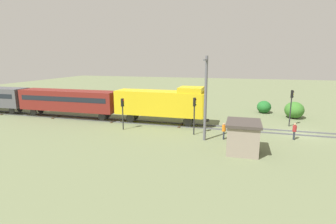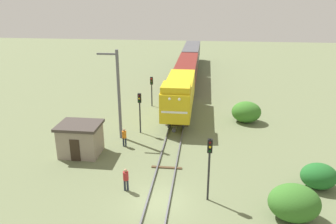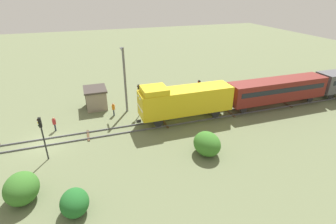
{
  "view_description": "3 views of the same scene",
  "coord_description": "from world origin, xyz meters",
  "px_view_note": "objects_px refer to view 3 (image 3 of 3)",
  "views": [
    {
      "loc": [
        -30.37,
        6.4,
        8.09
      ],
      "look_at": [
        0.99,
        15.23,
        1.39
      ],
      "focal_mm": 28.0,
      "sensor_mm": 36.0,
      "label": 1
    },
    {
      "loc": [
        2.74,
        -18.07,
        12.83
      ],
      "look_at": [
        -0.74,
        11.73,
        2.04
      ],
      "focal_mm": 35.0,
      "sensor_mm": 36.0,
      "label": 2
    },
    {
      "loc": [
        26.33,
        4.79,
        14.82
      ],
      "look_at": [
        0.84,
        13.44,
        1.92
      ],
      "focal_mm": 28.0,
      "sensor_mm": 36.0,
      "label": 3
    }
  ],
  "objects_px": {
    "locomotive": "(184,100)",
    "traffic_signal_far": "(199,88)",
    "traffic_signal_mid": "(139,94)",
    "worker_near_track": "(54,123)",
    "passenger_car_leading": "(277,89)",
    "catenary_mast": "(125,79)",
    "relay_hut": "(96,98)",
    "traffic_signal_near": "(42,131)",
    "worker_by_signal": "(113,108)"
  },
  "relations": [
    {
      "from": "passenger_car_leading",
      "to": "worker_near_track",
      "type": "relative_size",
      "value": 8.24
    },
    {
      "from": "passenger_car_leading",
      "to": "worker_near_track",
      "type": "bearing_deg",
      "value": -94.88
    },
    {
      "from": "worker_near_track",
      "to": "catenary_mast",
      "type": "distance_m",
      "value": 9.73
    },
    {
      "from": "passenger_car_leading",
      "to": "traffic_signal_far",
      "type": "relative_size",
      "value": 3.86
    },
    {
      "from": "traffic_signal_mid",
      "to": "worker_near_track",
      "type": "bearing_deg",
      "value": -84.33
    },
    {
      "from": "locomotive",
      "to": "relay_hut",
      "type": "bearing_deg",
      "value": -127.62
    },
    {
      "from": "catenary_mast",
      "to": "relay_hut",
      "type": "height_order",
      "value": "catenary_mast"
    },
    {
      "from": "traffic_signal_near",
      "to": "locomotive",
      "type": "bearing_deg",
      "value": 101.9
    },
    {
      "from": "passenger_car_leading",
      "to": "catenary_mast",
      "type": "height_order",
      "value": "catenary_mast"
    },
    {
      "from": "worker_near_track",
      "to": "catenary_mast",
      "type": "bearing_deg",
      "value": -165.94
    },
    {
      "from": "traffic_signal_near",
      "to": "relay_hut",
      "type": "height_order",
      "value": "traffic_signal_near"
    },
    {
      "from": "traffic_signal_mid",
      "to": "traffic_signal_far",
      "type": "xyz_separation_m",
      "value": [
        -0.2,
        8.22,
        -0.26
      ]
    },
    {
      "from": "traffic_signal_far",
      "to": "catenary_mast",
      "type": "bearing_deg",
      "value": -98.66
    },
    {
      "from": "worker_by_signal",
      "to": "locomotive",
      "type": "bearing_deg",
      "value": -85.16
    },
    {
      "from": "traffic_signal_mid",
      "to": "worker_near_track",
      "type": "xyz_separation_m",
      "value": [
        1.0,
        -10.07,
        -1.81
      ]
    },
    {
      "from": "traffic_signal_near",
      "to": "passenger_car_leading",
      "type": "bearing_deg",
      "value": 96.4
    },
    {
      "from": "traffic_signal_far",
      "to": "worker_near_track",
      "type": "xyz_separation_m",
      "value": [
        1.2,
        -18.29,
        -1.54
      ]
    },
    {
      "from": "passenger_car_leading",
      "to": "traffic_signal_far",
      "type": "bearing_deg",
      "value": -110.17
    },
    {
      "from": "traffic_signal_far",
      "to": "worker_near_track",
      "type": "height_order",
      "value": "traffic_signal_far"
    },
    {
      "from": "catenary_mast",
      "to": "traffic_signal_far",
      "type": "bearing_deg",
      "value": 81.34
    },
    {
      "from": "traffic_signal_mid",
      "to": "worker_by_signal",
      "type": "height_order",
      "value": "traffic_signal_mid"
    },
    {
      "from": "catenary_mast",
      "to": "passenger_car_leading",
      "type": "bearing_deg",
      "value": 75.37
    },
    {
      "from": "passenger_car_leading",
      "to": "traffic_signal_near",
      "type": "distance_m",
      "value": 28.7
    },
    {
      "from": "passenger_car_leading",
      "to": "traffic_signal_mid",
      "type": "xyz_separation_m",
      "value": [
        -3.4,
        -18.02,
        0.28
      ]
    },
    {
      "from": "passenger_car_leading",
      "to": "traffic_signal_mid",
      "type": "distance_m",
      "value": 18.34
    },
    {
      "from": "traffic_signal_mid",
      "to": "traffic_signal_far",
      "type": "distance_m",
      "value": 8.23
    },
    {
      "from": "locomotive",
      "to": "relay_hut",
      "type": "relative_size",
      "value": 3.31
    },
    {
      "from": "passenger_car_leading",
      "to": "catenary_mast",
      "type": "distance_m",
      "value": 20.12
    },
    {
      "from": "locomotive",
      "to": "traffic_signal_far",
      "type": "xyz_separation_m",
      "value": [
        -3.6,
        3.54,
        -0.24
      ]
    },
    {
      "from": "relay_hut",
      "to": "traffic_signal_mid",
      "type": "bearing_deg",
      "value": 50.91
    },
    {
      "from": "locomotive",
      "to": "worker_by_signal",
      "type": "height_order",
      "value": "locomotive"
    },
    {
      "from": "traffic_signal_near",
      "to": "worker_near_track",
      "type": "bearing_deg",
      "value": 175.62
    },
    {
      "from": "passenger_car_leading",
      "to": "traffic_signal_near",
      "type": "xyz_separation_m",
      "value": [
        3.2,
        -28.52,
        0.51
      ]
    },
    {
      "from": "traffic_signal_near",
      "to": "traffic_signal_mid",
      "type": "relative_size",
      "value": 1.09
    },
    {
      "from": "locomotive",
      "to": "traffic_signal_near",
      "type": "relative_size",
      "value": 2.65
    },
    {
      "from": "traffic_signal_mid",
      "to": "passenger_car_leading",
      "type": "bearing_deg",
      "value": 79.32
    },
    {
      "from": "traffic_signal_near",
      "to": "catenary_mast",
      "type": "bearing_deg",
      "value": 132.11
    },
    {
      "from": "worker_by_signal",
      "to": "catenary_mast",
      "type": "xyz_separation_m",
      "value": [
        -0.86,
        1.84,
        3.42
      ]
    },
    {
      "from": "traffic_signal_mid",
      "to": "catenary_mast",
      "type": "bearing_deg",
      "value": -140.65
    },
    {
      "from": "traffic_signal_near",
      "to": "worker_by_signal",
      "type": "relative_size",
      "value": 2.58
    },
    {
      "from": "worker_near_track",
      "to": "catenary_mast",
      "type": "height_order",
      "value": "catenary_mast"
    },
    {
      "from": "traffic_signal_mid",
      "to": "relay_hut",
      "type": "relative_size",
      "value": 1.15
    },
    {
      "from": "traffic_signal_near",
      "to": "relay_hut",
      "type": "bearing_deg",
      "value": 153.0
    },
    {
      "from": "traffic_signal_far",
      "to": "passenger_car_leading",
      "type": "bearing_deg",
      "value": 69.83
    },
    {
      "from": "locomotive",
      "to": "worker_by_signal",
      "type": "bearing_deg",
      "value": -118.03
    },
    {
      "from": "locomotive",
      "to": "traffic_signal_far",
      "type": "bearing_deg",
      "value": 135.5
    },
    {
      "from": "relay_hut",
      "to": "worker_near_track",
      "type": "bearing_deg",
      "value": -44.56
    },
    {
      "from": "worker_near_track",
      "to": "catenary_mast",
      "type": "relative_size",
      "value": 0.2
    },
    {
      "from": "traffic_signal_near",
      "to": "catenary_mast",
      "type": "xyz_separation_m",
      "value": [
        -8.26,
        9.14,
        1.38
      ]
    },
    {
      "from": "catenary_mast",
      "to": "traffic_signal_mid",
      "type": "bearing_deg",
      "value": 39.35
    }
  ]
}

